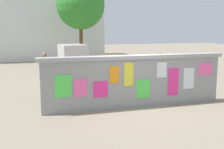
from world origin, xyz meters
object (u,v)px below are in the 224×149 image
at_px(person_walking, 45,67).
at_px(person_bystander, 160,67).
at_px(motorcycle, 72,89).
at_px(tree_roadside, 81,5).
at_px(auto_rickshaw_truck, 92,63).
at_px(bicycle_near, 138,89).

relative_size(person_walking, person_bystander, 1.00).
bearing_deg(motorcycle, tree_roadside, 77.61).
distance_m(motorcycle, tree_roadside, 11.29).
bearing_deg(person_bystander, auto_rickshaw_truck, 126.71).
distance_m(bicycle_near, person_bystander, 1.93).
distance_m(bicycle_near, tree_roadside, 11.31).
xyz_separation_m(auto_rickshaw_truck, person_bystander, (2.29, -3.07, 0.09)).
bearing_deg(person_walking, auto_rickshaw_truck, 33.12).
bearing_deg(person_bystander, bicycle_near, -142.28).
bearing_deg(bicycle_near, person_bystander, 37.72).
distance_m(person_walking, tree_roadside, 9.20).
relative_size(bicycle_near, tree_roadside, 0.28).
distance_m(person_walking, person_bystander, 4.95).
relative_size(auto_rickshaw_truck, motorcycle, 1.97).
xyz_separation_m(auto_rickshaw_truck, bicycle_near, (0.84, -4.18, -0.54)).
relative_size(bicycle_near, person_bystander, 1.06).
bearing_deg(tree_roadside, auto_rickshaw_truck, -95.71).
xyz_separation_m(bicycle_near, tree_roadside, (-0.20, 10.60, 3.94)).
xyz_separation_m(bicycle_near, person_bystander, (1.45, 1.12, 0.62)).
height_order(person_walking, tree_roadside, tree_roadside).
bearing_deg(bicycle_near, person_walking, 141.68).
bearing_deg(motorcycle, bicycle_near, -5.39).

